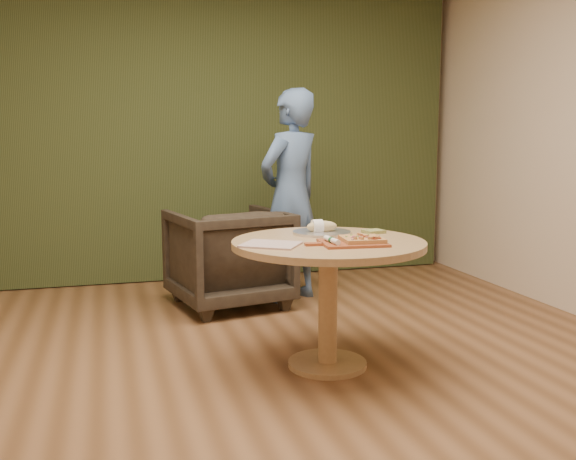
% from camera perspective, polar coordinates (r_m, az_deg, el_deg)
% --- Properties ---
extents(room_shell, '(5.04, 6.04, 2.84)m').
position_cam_1_polar(room_shell, '(3.20, -0.01, 9.38)').
color(room_shell, brown).
rests_on(room_shell, ground).
extents(curtain, '(4.80, 0.14, 2.78)m').
position_cam_1_polar(curtain, '(6.04, -7.72, 8.89)').
color(curtain, '#2C3618').
rests_on(curtain, ground).
extents(pedestal_table, '(1.11, 1.11, 0.75)m').
position_cam_1_polar(pedestal_table, '(3.70, 3.60, -3.09)').
color(pedestal_table, tan).
rests_on(pedestal_table, ground).
extents(pizza_paddle, '(0.46, 0.31, 0.01)m').
position_cam_1_polar(pizza_paddle, '(3.55, 5.62, -1.16)').
color(pizza_paddle, brown).
rests_on(pizza_paddle, pedestal_table).
extents(flatbread_pizza, '(0.24, 0.24, 0.04)m').
position_cam_1_polar(flatbread_pizza, '(3.57, 6.63, -0.80)').
color(flatbread_pizza, '#BE894A').
rests_on(flatbread_pizza, pizza_paddle).
extents(cutlery_roll, '(0.04, 0.20, 0.03)m').
position_cam_1_polar(cutlery_roll, '(3.50, 3.92, -0.90)').
color(cutlery_roll, white).
rests_on(cutlery_roll, pizza_paddle).
extents(newspaper, '(0.39, 0.37, 0.01)m').
position_cam_1_polar(newspaper, '(3.50, -1.54, -1.29)').
color(newspaper, silver).
rests_on(newspaper, pedestal_table).
extents(serving_tray, '(0.36, 0.36, 0.02)m').
position_cam_1_polar(serving_tray, '(3.92, 3.03, -0.22)').
color(serving_tray, silver).
rests_on(serving_tray, pedestal_table).
extents(bread_roll, '(0.19, 0.09, 0.09)m').
position_cam_1_polar(bread_roll, '(3.91, 2.91, 0.30)').
color(bread_roll, tan).
rests_on(bread_roll, serving_tray).
extents(green_packet, '(0.14, 0.12, 0.02)m').
position_cam_1_polar(green_packet, '(3.97, 7.62, -0.13)').
color(green_packet, '#5F662E').
rests_on(green_packet, pedestal_table).
extents(armchair, '(0.97, 0.93, 0.86)m').
position_cam_1_polar(armchair, '(5.08, -5.31, -2.00)').
color(armchair, black).
rests_on(armchair, ground).
extents(person_standing, '(0.75, 0.67, 1.71)m').
position_cam_1_polar(person_standing, '(5.19, 0.24, 3.03)').
color(person_standing, '#4D6B97').
rests_on(person_standing, ground).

